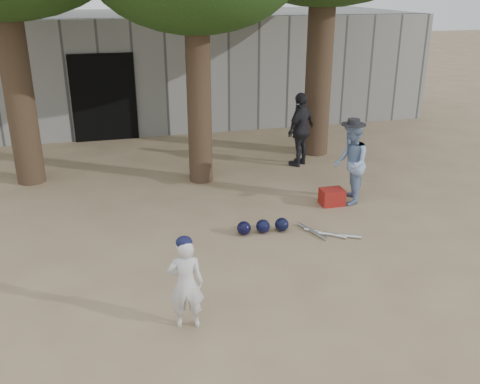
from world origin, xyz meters
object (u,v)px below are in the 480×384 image
object	(u,v)px
boy_player	(186,284)
spectator_blue	(351,164)
red_bag	(332,197)
spectator_dark	(301,129)

from	to	relation	value
boy_player	spectator_blue	size ratio (longest dim) A/B	0.75
boy_player	red_bag	size ratio (longest dim) A/B	2.72
spectator_dark	red_bag	bearing A→B (deg)	45.48
spectator_blue	spectator_dark	world-z (taller)	spectator_dark
boy_player	spectator_blue	distance (m)	4.68
boy_player	spectator_dark	xyz separation A→B (m)	(3.42, 5.35, 0.24)
spectator_dark	red_bag	world-z (taller)	spectator_dark
spectator_blue	red_bag	size ratio (longest dim) A/B	3.61
boy_player	red_bag	bearing A→B (deg)	-127.12
spectator_blue	spectator_dark	distance (m)	2.29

